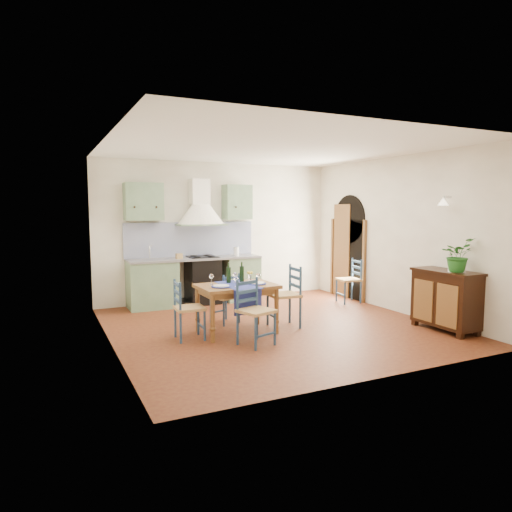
# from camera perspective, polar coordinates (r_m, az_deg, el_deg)

# --- Properties ---
(floor) EXTENTS (5.00, 5.00, 0.00)m
(floor) POSITION_cam_1_polar(r_m,az_deg,el_deg) (7.39, 2.29, -8.73)
(floor) COLOR #42160E
(floor) RESTS_ON ground
(back_wall) EXTENTS (5.00, 0.96, 2.80)m
(back_wall) POSITION_cam_1_polar(r_m,az_deg,el_deg) (9.11, -7.02, 0.74)
(back_wall) COLOR white
(back_wall) RESTS_ON ground
(right_wall) EXTENTS (0.26, 5.00, 2.80)m
(right_wall) POSITION_cam_1_polar(r_m,az_deg,el_deg) (8.82, 15.98, 2.25)
(right_wall) COLOR white
(right_wall) RESTS_ON ground
(left_wall) EXTENTS (0.04, 5.00, 2.80)m
(left_wall) POSITION_cam_1_polar(r_m,az_deg,el_deg) (6.40, -17.92, 1.42)
(left_wall) COLOR white
(left_wall) RESTS_ON ground
(ceiling) EXTENTS (5.00, 5.00, 0.01)m
(ceiling) POSITION_cam_1_polar(r_m,az_deg,el_deg) (7.20, 2.38, 13.39)
(ceiling) COLOR silver
(ceiling) RESTS_ON back_wall
(dining_table) EXTENTS (1.17, 0.88, 1.05)m
(dining_table) POSITION_cam_1_polar(r_m,az_deg,el_deg) (6.87, -2.38, -4.30)
(dining_table) COLOR brown
(dining_table) RESTS_ON ground
(chair_near) EXTENTS (0.53, 0.53, 0.91)m
(chair_near) POSITION_cam_1_polar(r_m,az_deg,el_deg) (6.31, -0.18, -6.92)
(chair_near) COLOR navy
(chair_near) RESTS_ON ground
(chair_far) EXTENTS (0.49, 0.49, 0.83)m
(chair_far) POSITION_cam_1_polar(r_m,az_deg,el_deg) (7.48, -3.77, -5.20)
(chair_far) COLOR navy
(chair_far) RESTS_ON ground
(chair_left) EXTENTS (0.42, 0.42, 0.86)m
(chair_left) POSITION_cam_1_polar(r_m,az_deg,el_deg) (6.63, -8.57, -6.55)
(chair_left) COLOR navy
(chair_left) RESTS_ON ground
(chair_right) EXTENTS (0.49, 0.49, 0.98)m
(chair_right) POSITION_cam_1_polar(r_m,az_deg,el_deg) (7.25, 3.75, -4.92)
(chair_right) COLOR navy
(chair_right) RESTS_ON ground
(chair_spare) EXTENTS (0.46, 0.46, 0.87)m
(chair_spare) POSITION_cam_1_polar(r_m,az_deg,el_deg) (9.30, 11.68, -2.95)
(chair_spare) COLOR navy
(chair_spare) RESTS_ON ground
(sideboard) EXTENTS (0.50, 1.05, 0.94)m
(sideboard) POSITION_cam_1_polar(r_m,az_deg,el_deg) (7.60, 22.62, -4.85)
(sideboard) COLOR black
(sideboard) RESTS_ON ground
(potted_plant) EXTENTS (0.54, 0.50, 0.51)m
(potted_plant) POSITION_cam_1_polar(r_m,az_deg,el_deg) (7.36, 23.86, 0.12)
(potted_plant) COLOR #1B571B
(potted_plant) RESTS_ON sideboard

